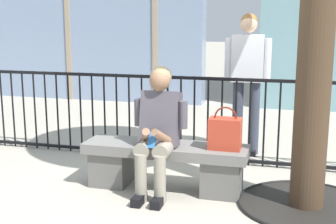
{
  "coord_description": "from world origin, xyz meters",
  "views": [
    {
      "loc": [
        1.17,
        -4.15,
        1.64
      ],
      "look_at": [
        0.0,
        0.1,
        0.75
      ],
      "focal_mm": 49.32,
      "sensor_mm": 36.0,
      "label": 1
    }
  ],
  "objects_px": {
    "stone_bench": "(165,162)",
    "handbag_on_bench": "(225,133)",
    "bystander_at_railing": "(247,73)",
    "seated_person_with_phone": "(158,127)"
  },
  "relations": [
    {
      "from": "seated_person_with_phone",
      "to": "bystander_at_railing",
      "type": "height_order",
      "value": "bystander_at_railing"
    },
    {
      "from": "handbag_on_bench",
      "to": "seated_person_with_phone",
      "type": "bearing_deg",
      "value": -169.07
    },
    {
      "from": "handbag_on_bench",
      "to": "bystander_at_railing",
      "type": "distance_m",
      "value": 1.51
    },
    {
      "from": "bystander_at_railing",
      "to": "seated_person_with_phone",
      "type": "bearing_deg",
      "value": -112.6
    },
    {
      "from": "stone_bench",
      "to": "handbag_on_bench",
      "type": "height_order",
      "value": "handbag_on_bench"
    },
    {
      "from": "handbag_on_bench",
      "to": "bystander_at_railing",
      "type": "height_order",
      "value": "bystander_at_railing"
    },
    {
      "from": "stone_bench",
      "to": "handbag_on_bench",
      "type": "xyz_separation_m",
      "value": [
        0.58,
        -0.01,
        0.33
      ]
    },
    {
      "from": "handbag_on_bench",
      "to": "stone_bench",
      "type": "bearing_deg",
      "value": 179.01
    },
    {
      "from": "seated_person_with_phone",
      "to": "bystander_at_railing",
      "type": "relative_size",
      "value": 0.71
    },
    {
      "from": "stone_bench",
      "to": "handbag_on_bench",
      "type": "distance_m",
      "value": 0.67
    }
  ]
}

